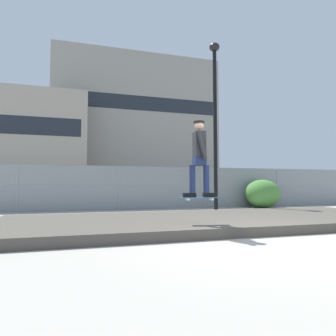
{
  "coord_description": "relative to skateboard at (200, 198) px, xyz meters",
  "views": [
    {
      "loc": [
        -3.2,
        -4.64,
        1.05
      ],
      "look_at": [
        -0.63,
        4.48,
        1.61
      ],
      "focal_mm": 30.14,
      "sensor_mm": 36.0,
      "label": 1
    }
  ],
  "objects": [
    {
      "name": "office_block",
      "position": [
        6.05,
        46.11,
        11.26
      ],
      "size": [
        28.92,
        10.5,
        24.05
      ],
      "color": "gray",
      "rests_on": "ground_plane"
    },
    {
      "name": "ground_plane",
      "position": [
        0.91,
        -1.01,
        -0.77
      ],
      "size": [
        120.0,
        120.0,
        0.0
      ],
      "primitive_type": "plane",
      "color": "#9E998E"
    },
    {
      "name": "gravel_berm",
      "position": [
        0.91,
        1.23,
        -0.67
      ],
      "size": [
        10.89,
        3.85,
        0.21
      ],
      "primitive_type": "cube",
      "color": "#4C473F",
      "rests_on": "ground_plane"
    },
    {
      "name": "library_building",
      "position": [
        -13.02,
        41.54,
        6.48
      ],
      "size": [
        20.85,
        12.61,
        14.5
      ],
      "color": "#9E9384",
      "rests_on": "ground_plane"
    },
    {
      "name": "skateboard",
      "position": [
        0.0,
        0.0,
        0.0
      ],
      "size": [
        0.82,
        0.31,
        0.07
      ],
      "color": "#2D608C"
    },
    {
      "name": "street_lamp",
      "position": [
        2.86,
        5.21,
        3.66
      ],
      "size": [
        0.44,
        0.44,
        7.18
      ],
      "color": "black",
      "rests_on": "ground_plane"
    },
    {
      "name": "shrub_left",
      "position": [
        5.48,
        5.76,
        -0.13
      ],
      "size": [
        1.67,
        1.36,
        1.29
      ],
      "color": "#477F38",
      "rests_on": "ground_plane"
    },
    {
      "name": "parked_car_near",
      "position": [
        -4.78,
        10.08,
        0.07
      ],
      "size": [
        4.48,
        2.11,
        1.66
      ],
      "color": "#B7BABF",
      "rests_on": "ground_plane"
    },
    {
      "name": "chain_fence",
      "position": [
        0.91,
        6.4,
        0.16
      ],
      "size": [
        19.55,
        0.06,
        1.85
      ],
      "color": "gray",
      "rests_on": "ground_plane"
    },
    {
      "name": "parked_car_mid",
      "position": [
        1.6,
        9.8,
        0.07
      ],
      "size": [
        4.54,
        2.25,
        1.66
      ],
      "color": "navy",
      "rests_on": "ground_plane"
    },
    {
      "name": "skater",
      "position": [
        -0.0,
        0.0,
        0.95
      ],
      "size": [
        0.73,
        0.61,
        1.67
      ],
      "color": "black",
      "rests_on": "skateboard"
    }
  ]
}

